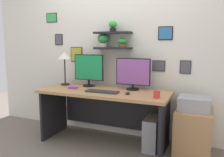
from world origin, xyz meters
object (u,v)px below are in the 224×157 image
at_px(desk_lamp, 65,58).
at_px(coffee_mug, 156,94).
at_px(computer_mouse, 128,93).
at_px(drawer_cabinet, 193,132).
at_px(monitor_left, 89,69).
at_px(keyboard, 102,92).
at_px(desk, 106,104).
at_px(printer, 194,104).
at_px(computer_tower_right, 152,133).
at_px(monitor_right, 133,74).
at_px(scissors_tray, 73,88).

distance_m(desk_lamp, coffee_mug, 1.56).
xyz_separation_m(computer_mouse, drawer_cabinet, (0.79, 0.24, -0.48)).
distance_m(monitor_left, keyboard, 0.55).
height_order(keyboard, coffee_mug, coffee_mug).
relative_size(desk, printer, 4.71).
bearing_deg(computer_tower_right, coffee_mug, -69.16).
relative_size(keyboard, desk_lamp, 0.86).
xyz_separation_m(monitor_left, printer, (1.51, -0.07, -0.35)).
height_order(desk, printer, desk).
bearing_deg(printer, computer_mouse, -162.88).
relative_size(desk, monitor_left, 3.78).
relative_size(desk_lamp, computer_tower_right, 1.21).
distance_m(desk, keyboard, 0.27).
bearing_deg(drawer_cabinet, computer_tower_right, -173.03).
bearing_deg(monitor_right, computer_mouse, -84.15).
relative_size(coffee_mug, scissors_tray, 0.75).
height_order(desk_lamp, scissors_tray, desk_lamp).
height_order(monitor_left, drawer_cabinet, monitor_left).
bearing_deg(desk_lamp, scissors_tray, -37.98).
relative_size(keyboard, printer, 1.16).
height_order(coffee_mug, drawer_cabinet, coffee_mug).
bearing_deg(printer, desk, -175.51).
bearing_deg(monitor_right, scissors_tray, -162.02).
bearing_deg(keyboard, monitor_right, 45.51).
relative_size(monitor_left, scissors_tray, 3.94).
bearing_deg(printer, computer_tower_right, -173.03).
xyz_separation_m(desk, drawer_cabinet, (1.17, 0.09, -0.26)).
xyz_separation_m(scissors_tray, printer, (1.63, 0.19, -0.11)).
bearing_deg(keyboard, monitor_left, 138.47).
bearing_deg(keyboard, desk, 98.20).
bearing_deg(desk, monitor_right, 24.98).
xyz_separation_m(scissors_tray, drawer_cabinet, (1.63, 0.19, -0.48)).
relative_size(desk, coffee_mug, 19.88).
xyz_separation_m(coffee_mug, scissors_tray, (-1.22, 0.10, -0.03)).
distance_m(monitor_left, printer, 1.55).
bearing_deg(monitor_left, computer_mouse, -23.48).
bearing_deg(monitor_right, coffee_mug, -41.50).
bearing_deg(desk_lamp, monitor_right, 2.89).
height_order(computer_mouse, printer, computer_mouse).
xyz_separation_m(keyboard, printer, (1.15, 0.26, -0.11)).
bearing_deg(desk_lamp, keyboard, -19.85).
bearing_deg(printer, drawer_cabinet, 0.00).
bearing_deg(desk_lamp, printer, -0.43).
xyz_separation_m(monitor_left, computer_tower_right, (1.01, -0.13, -0.79)).
height_order(monitor_right, drawer_cabinet, monitor_right).
bearing_deg(drawer_cabinet, coffee_mug, -144.72).
distance_m(desk, drawer_cabinet, 1.20).
xyz_separation_m(desk_lamp, computer_tower_right, (1.39, -0.08, -0.96)).
distance_m(monitor_left, desk_lamp, 0.42).
bearing_deg(scissors_tray, monitor_right, 17.98).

